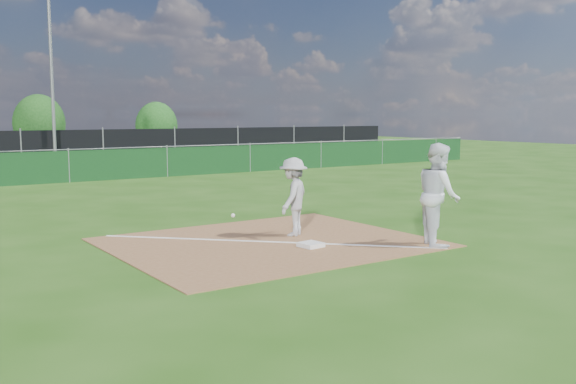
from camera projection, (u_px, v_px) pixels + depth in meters
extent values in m
plane|color=#224C10|center=(115.00, 196.00, 20.25)|extent=(90.00, 90.00, 0.00)
cube|color=brown|center=(269.00, 242.00, 12.88)|extent=(6.00, 5.00, 0.02)
cube|color=white|center=(269.00, 242.00, 12.88)|extent=(5.01, 5.01, 0.01)
cube|color=#0E3414|center=(69.00, 167.00, 24.27)|extent=(44.00, 0.05, 1.20)
cube|color=black|center=(21.00, 149.00, 30.78)|extent=(46.00, 0.04, 1.80)
cube|color=black|center=(1.00, 162.00, 34.98)|extent=(46.00, 9.00, 0.01)
cylinder|color=slate|center=(52.00, 85.00, 31.00)|extent=(0.16, 0.16, 8.00)
cube|color=white|center=(311.00, 245.00, 12.40)|extent=(0.45, 0.45, 0.08)
imported|color=silver|center=(293.00, 197.00, 13.50)|extent=(1.22, 1.13, 1.65)
sphere|color=white|center=(233.00, 215.00, 12.26)|extent=(0.08, 0.08, 0.08)
imported|color=white|center=(438.00, 194.00, 12.55)|extent=(1.16, 1.24, 2.02)
imported|color=black|center=(104.00, 146.00, 38.36)|extent=(4.95, 2.91, 1.35)
cylinder|color=#382316|center=(40.00, 145.00, 41.94)|extent=(0.24, 0.24, 1.09)
ellipsoid|color=#174614|center=(39.00, 123.00, 41.77)|extent=(3.27, 3.27, 3.76)
cylinder|color=#382316|center=(157.00, 144.00, 44.87)|extent=(0.24, 0.24, 0.97)
ellipsoid|color=#184E16|center=(157.00, 126.00, 44.72)|extent=(2.90, 2.90, 3.34)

